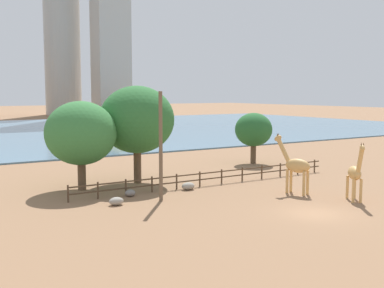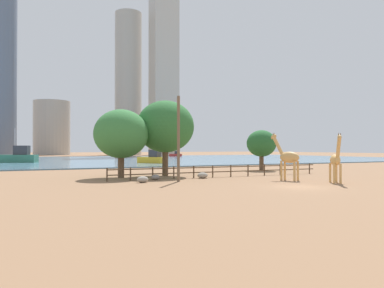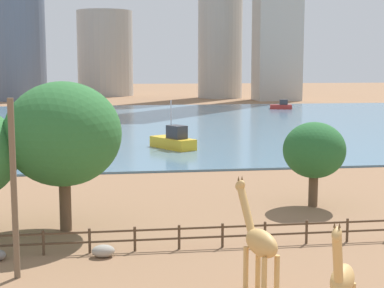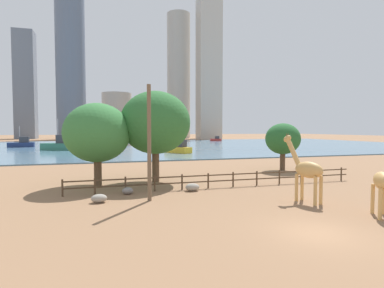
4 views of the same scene
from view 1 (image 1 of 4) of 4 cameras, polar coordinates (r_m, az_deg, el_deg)
name	(u,v)px [view 1 (image 1 of 4)]	position (r m, az deg, el deg)	size (l,w,h in m)	color
ground_plane	(28,132)	(105.37, -18.92, 1.41)	(400.00, 400.00, 0.00)	#8C6647
harbor_water	(31,132)	(102.45, -18.54, 1.35)	(180.00, 86.00, 0.20)	slate
giraffe_tall	(355,173)	(37.77, 18.78, -3.29)	(1.96, 2.66, 4.55)	tan
giraffe_companion	(295,165)	(39.31, 12.17, -2.49)	(1.50, 3.39, 4.79)	tan
utility_pole	(161,147)	(35.69, -3.73, -0.31)	(0.28, 0.28, 8.18)	brown
boulder_near_fence	(188,186)	(40.22, -0.46, -5.01)	(1.16, 0.83, 0.63)	gray
boulder_by_pole	(116,201)	(35.25, -8.96, -6.72)	(1.08, 0.78, 0.59)	gray
boulder_small	(130,193)	(37.99, -7.33, -5.78)	(0.85, 0.74, 0.55)	gray
enclosure_fence	(212,176)	(42.30, 2.43, -3.84)	(26.12, 0.14, 1.30)	#4C3826
tree_left_large	(254,130)	(55.04, 7.31, 1.67)	(4.23, 4.23, 5.79)	brown
tree_center_broad	(81,133)	(40.69, -13.05, 1.24)	(5.88, 5.88, 7.40)	brown
tree_right_tall	(137,120)	(43.00, -6.55, 2.87)	(6.67, 6.67, 8.69)	brown
boat_ferry	(130,118)	(138.76, -7.40, 3.12)	(4.81, 2.51, 2.01)	#B22D28
boat_barge	(108,137)	(75.88, -9.98, 0.77)	(4.95, 6.34, 5.46)	gold
skyline_tower_needle	(61,19)	(183.32, -15.21, 14.12)	(12.75, 12.75, 68.38)	#ADA89E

